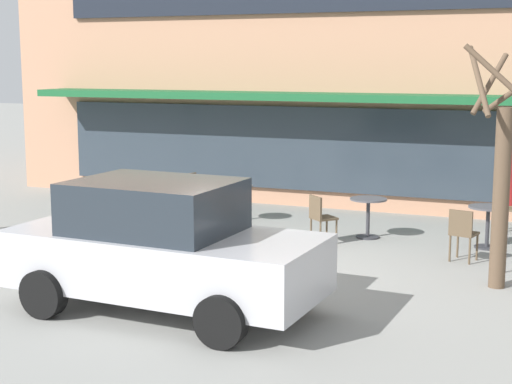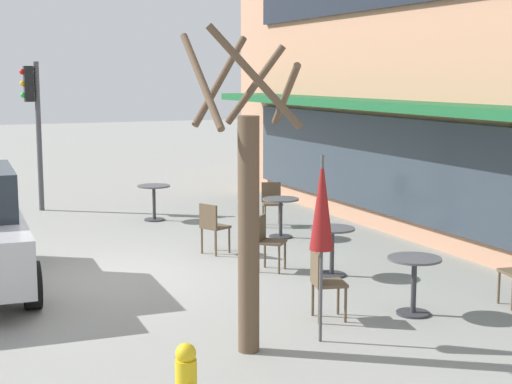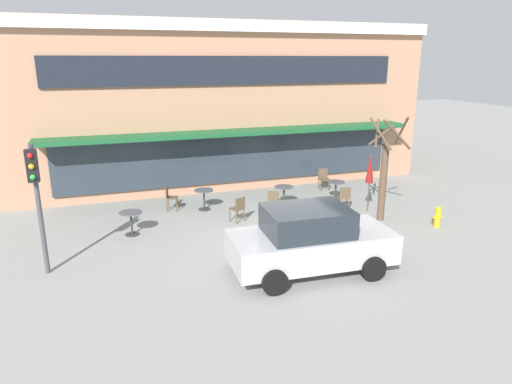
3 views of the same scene
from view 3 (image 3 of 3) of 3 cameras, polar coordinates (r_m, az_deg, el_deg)
The scene contains 16 objects.
ground_plane at distance 13.97m, azimuth 4.14°, elevation -6.30°, with size 80.00×80.00×0.00m, color gray.
building_facade at distance 22.48m, azimuth -5.72°, elevation 11.29°, with size 17.61×9.10×6.83m.
cafe_table_near_wall at distance 16.81m, azimuth -6.52°, elevation -0.53°, with size 0.70×0.70×0.76m.
cafe_table_streetside at distance 17.18m, azimuth 3.50°, elevation -0.09°, with size 0.70×0.70×0.76m.
cafe_table_by_tree at distance 18.09m, azimuth 9.93°, elevation 0.54°, with size 0.70×0.70×0.76m.
cafe_table_mid_patio at distance 14.85m, azimuth -15.34°, elevation -3.33°, with size 0.70×0.70×0.76m.
patio_umbrella_green_folded at distance 16.70m, azimuth 14.08°, elevation 2.91°, with size 0.28×0.28×2.20m.
cafe_chair_0 at distance 16.96m, azimuth 10.98°, elevation -0.54°, with size 0.48×0.48×0.89m.
cafe_chair_1 at distance 16.23m, azimuth 2.26°, elevation -1.03°, with size 0.56×0.56×0.89m.
cafe_chair_2 at distance 19.54m, azimuth 8.43°, elevation 1.82°, with size 0.46×0.46×0.89m.
cafe_chair_3 at distance 15.43m, azimuth -2.23°, elevation -1.96°, with size 0.53×0.53×0.89m.
cafe_chair_4 at distance 16.95m, azimuth -10.71°, elevation -0.54°, with size 0.50×0.50×0.89m.
parked_sedan at distance 11.87m, azimuth 6.78°, elevation -5.98°, with size 4.28×2.17×1.76m.
street_tree at distance 15.93m, azimuth 15.72°, elevation 2.33°, with size 1.22×1.14×3.61m.
traffic_light_pole at distance 12.40m, azimuth -25.81°, elevation 0.33°, with size 0.26×0.44×3.40m.
fire_hydrant at distance 16.21m, azimuth 21.76°, elevation -2.87°, with size 0.36×0.20×0.71m.
Camera 3 is at (-5.07, -11.85, 5.37)m, focal length 32.00 mm.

